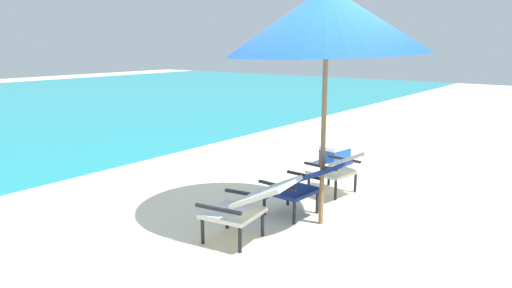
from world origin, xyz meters
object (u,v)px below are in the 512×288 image
Objects in this scene: lounge_chair_center at (304,183)px; lounge_chair_right at (344,165)px; cooler_box at (335,155)px; lounge_chair_left at (248,204)px; beach_umbrella_center at (327,21)px.

lounge_chair_center is 0.97× the size of lounge_chair_right.
cooler_box is at bearing 19.80° from lounge_chair_center.
lounge_chair_left is 1.88m from lounge_chair_right.
beach_umbrella_center is at bearing -19.34° from lounge_chair_left.
cooler_box is at bearing 13.35° from lounge_chair_left.
lounge_chair_right is 1.83× the size of cooler_box.
lounge_chair_right is at bearing -1.82° from lounge_chair_left.
lounge_chair_center and lounge_chair_right have the same top height.
lounge_chair_right reaches higher than cooler_box.
lounge_chair_left and lounge_chair_center have the same top height.
lounge_chair_right is (0.98, 0.01, 0.00)m from lounge_chair_center.
lounge_chair_right is at bearing -148.24° from cooler_box.
beach_umbrella_center reaches higher than cooler_box.
beach_umbrella_center is (-1.01, -0.25, 1.71)m from lounge_chair_right.
lounge_chair_center is (0.90, -0.07, 0.00)m from lounge_chair_left.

